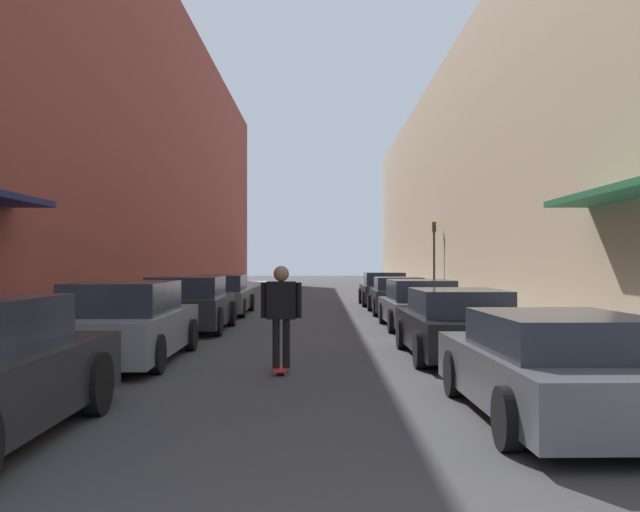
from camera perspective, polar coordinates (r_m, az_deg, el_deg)
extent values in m
plane|color=#38383A|center=(25.33, -1.02, -4.43)|extent=(130.07, 130.07, 0.00)
cube|color=#A3A099|center=(31.67, -9.81, -3.52)|extent=(1.80, 59.12, 0.12)
cube|color=#A3A099|center=(31.55, 8.14, -3.54)|extent=(1.80, 59.12, 0.12)
cube|color=brown|center=(32.62, -14.87, 8.31)|extent=(4.00, 59.12, 13.45)
cube|color=tan|center=(32.24, 13.27, 5.87)|extent=(4.00, 59.12, 10.61)
cube|color=#1E6038|center=(13.02, 22.64, 4.65)|extent=(1.00, 4.80, 0.12)
cylinder|color=black|center=(8.61, -17.49, -9.73)|extent=(0.18, 0.71, 0.71)
cube|color=gray|center=(13.04, -15.25, -5.87)|extent=(1.81, 4.78, 0.69)
cube|color=#232833|center=(12.77, -15.52, -3.22)|extent=(1.57, 2.49, 0.54)
cylinder|color=black|center=(14.70, -16.98, -6.06)|extent=(0.18, 0.62, 0.62)
cylinder|color=black|center=(14.31, -10.37, -6.23)|extent=(0.18, 0.62, 0.62)
cylinder|color=black|center=(11.93, -21.12, -7.35)|extent=(0.18, 0.62, 0.62)
cylinder|color=black|center=(11.44, -13.03, -7.67)|extent=(0.18, 0.62, 0.62)
cube|color=#232326|center=(18.40, -10.59, -4.25)|extent=(2.00, 4.30, 0.69)
cube|color=#232833|center=(18.16, -10.71, -2.42)|extent=(1.73, 2.25, 0.50)
cylinder|color=black|center=(19.89, -12.57, -4.52)|extent=(0.18, 0.68, 0.68)
cylinder|color=black|center=(19.57, -7.17, -4.59)|extent=(0.18, 0.68, 0.68)
cylinder|color=black|center=(17.33, -14.47, -5.11)|extent=(0.18, 0.68, 0.68)
cylinder|color=black|center=(16.96, -8.27, -5.22)|extent=(0.18, 0.68, 0.68)
cube|color=#515459|center=(24.04, -8.05, -3.48)|extent=(1.91, 4.76, 0.64)
cube|color=#232833|center=(23.78, -8.13, -2.13)|extent=(1.64, 2.49, 0.51)
cylinder|color=black|center=(25.62, -9.56, -3.70)|extent=(0.18, 0.61, 0.61)
cylinder|color=black|center=(25.39, -5.62, -3.73)|extent=(0.18, 0.61, 0.61)
cylinder|color=black|center=(22.75, -10.77, -4.10)|extent=(0.18, 0.61, 0.61)
cylinder|color=black|center=(22.49, -6.34, -4.15)|extent=(0.18, 0.61, 0.61)
cube|color=#515459|center=(8.42, 18.12, -9.19)|extent=(1.86, 4.33, 0.60)
cube|color=#232833|center=(8.16, 18.58, -5.87)|extent=(1.60, 2.26, 0.42)
cylinder|color=black|center=(9.51, 10.55, -9.21)|extent=(0.18, 0.60, 0.60)
cylinder|color=black|center=(9.97, 20.49, -8.78)|extent=(0.18, 0.60, 0.60)
cylinder|color=black|center=(6.95, 14.69, -12.45)|extent=(0.18, 0.60, 0.60)
cube|color=black|center=(13.26, 10.70, -5.94)|extent=(1.74, 4.27, 0.62)
cube|color=#232833|center=(13.01, 10.87, -3.66)|extent=(1.52, 2.23, 0.46)
cylinder|color=black|center=(14.45, 6.45, -6.17)|extent=(0.18, 0.62, 0.62)
cylinder|color=black|center=(14.73, 12.94, -6.05)|extent=(0.18, 0.62, 0.62)
cylinder|color=black|center=(11.84, 7.91, -7.43)|extent=(0.18, 0.62, 0.62)
cylinder|color=black|center=(12.19, 15.76, -7.22)|extent=(0.18, 0.62, 0.62)
cube|color=#515459|center=(19.01, 7.82, -4.38)|extent=(1.81, 4.31, 0.57)
cube|color=#232833|center=(18.76, 7.91, -2.73)|extent=(1.57, 2.25, 0.54)
cylinder|color=black|center=(20.24, 4.91, -4.57)|extent=(0.18, 0.60, 0.60)
cylinder|color=black|center=(20.46, 9.68, -4.52)|extent=(0.18, 0.60, 0.60)
cylinder|color=black|center=(17.60, 5.67, -5.18)|extent=(0.18, 0.60, 0.60)
cylinder|color=black|center=(17.85, 11.13, -5.11)|extent=(0.18, 0.60, 0.60)
cube|color=#232326|center=(24.18, 6.12, -3.43)|extent=(1.77, 4.06, 0.66)
cube|color=#232833|center=(23.96, 6.17, -2.18)|extent=(1.54, 2.12, 0.40)
cylinder|color=black|center=(25.36, 3.93, -3.72)|extent=(0.18, 0.62, 0.62)
cylinder|color=black|center=(25.53, 7.69, -3.70)|extent=(0.18, 0.62, 0.62)
cylinder|color=black|center=(22.87, 4.37, -4.08)|extent=(0.18, 0.62, 0.62)
cylinder|color=black|center=(23.06, 8.53, -4.04)|extent=(0.18, 0.62, 0.62)
cube|color=#232326|center=(28.90, 5.00, -2.95)|extent=(1.74, 3.92, 0.64)
cube|color=#232833|center=(28.69, 5.03, -1.82)|extent=(1.53, 2.04, 0.50)
cylinder|color=black|center=(30.06, 3.18, -3.19)|extent=(0.18, 0.65, 0.65)
cylinder|color=black|center=(30.20, 6.40, -3.18)|extent=(0.18, 0.65, 0.65)
cylinder|color=black|center=(27.64, 3.47, -3.43)|extent=(0.18, 0.65, 0.65)
cylinder|color=black|center=(27.79, 6.96, -3.41)|extent=(0.18, 0.65, 0.65)
cube|color=#B2231E|center=(11.36, -3.23, -8.99)|extent=(0.20, 0.78, 0.02)
cylinder|color=beige|center=(11.61, -3.54, -8.98)|extent=(0.03, 0.06, 0.06)
cylinder|color=beige|center=(11.60, -2.78, -8.99)|extent=(0.03, 0.06, 0.06)
cylinder|color=beige|center=(11.12, -3.70, -9.36)|extent=(0.03, 0.06, 0.06)
cylinder|color=beige|center=(11.11, -2.90, -9.37)|extent=(0.03, 0.06, 0.06)
cylinder|color=black|center=(11.31, -3.64, -7.00)|extent=(0.11, 0.11, 0.77)
cylinder|color=black|center=(11.30, -2.82, -7.01)|extent=(0.11, 0.11, 0.77)
cube|color=black|center=(11.25, -3.23, -3.56)|extent=(0.46, 0.21, 0.59)
sphere|color=#8C664C|center=(11.23, -3.22, -1.42)|extent=(0.25, 0.25, 0.25)
cylinder|color=black|center=(11.27, -4.63, -3.55)|extent=(0.09, 0.09, 0.56)
cylinder|color=black|center=(11.24, -1.82, -3.56)|extent=(0.09, 0.09, 0.56)
cylinder|color=#2D2D2D|center=(32.00, 9.01, -0.34)|extent=(0.10, 0.10, 3.41)
cube|color=#332D0F|center=(32.04, 9.01, 2.31)|extent=(0.16, 0.16, 0.45)
sphere|color=red|center=(31.96, 9.03, 2.52)|extent=(0.11, 0.11, 0.11)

